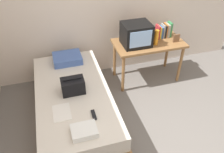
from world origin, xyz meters
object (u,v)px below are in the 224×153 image
(desk, at_px, (148,47))
(remote_dark, at_px, (94,115))
(bed, at_px, (74,106))
(handbag, at_px, (73,86))
(magazine, at_px, (62,112))
(water_bottle, at_px, (156,37))
(folded_towel, at_px, (84,131))
(picture_frame, at_px, (176,38))
(tv, at_px, (136,34))
(pillow, at_px, (67,58))
(book_row, at_px, (164,31))

(desk, distance_m, remote_dark, 1.70)
(bed, distance_m, remote_dark, 0.63)
(bed, distance_m, handbag, 0.38)
(magazine, bearing_deg, water_bottle, 29.71)
(folded_towel, bearing_deg, remote_dark, 55.37)
(picture_frame, distance_m, remote_dark, 1.97)
(picture_frame, bearing_deg, folded_towel, -144.17)
(bed, xyz_separation_m, tv, (1.15, 0.65, 0.64))
(desk, relative_size, handbag, 3.87)
(handbag, relative_size, magazine, 1.03)
(bed, height_order, picture_frame, picture_frame)
(pillow, relative_size, folded_towel, 1.56)
(pillow, bearing_deg, water_bottle, -7.00)
(handbag, distance_m, remote_dark, 0.53)
(remote_dark, bearing_deg, desk, 44.38)
(desk, height_order, magazine, desk)
(tv, height_order, water_bottle, tv)
(pillow, bearing_deg, desk, -3.32)
(magazine, bearing_deg, bed, 63.81)
(picture_frame, bearing_deg, handbag, -162.29)
(tv, xyz_separation_m, handbag, (-1.13, -0.68, -0.26))
(bed, relative_size, pillow, 4.57)
(book_row, bearing_deg, handbag, -154.35)
(bed, xyz_separation_m, pillow, (0.04, 0.74, 0.34))
(folded_towel, bearing_deg, picture_frame, 35.83)
(book_row, bearing_deg, folded_towel, -137.66)
(picture_frame, height_order, pillow, picture_frame)
(folded_towel, bearing_deg, tv, 51.25)
(bed, relative_size, book_row, 7.92)
(desk, distance_m, handbag, 1.54)
(book_row, distance_m, handbag, 1.88)
(bed, relative_size, folded_towel, 7.14)
(water_bottle, relative_size, folded_towel, 0.89)
(bed, relative_size, desk, 1.72)
(remote_dark, relative_size, folded_towel, 0.56)
(tv, xyz_separation_m, folded_towel, (-1.13, -1.40, -0.32))
(handbag, bearing_deg, remote_dark, -71.95)
(tv, height_order, book_row, tv)
(water_bottle, distance_m, remote_dark, 1.71)
(desk, height_order, folded_towel, desk)
(handbag, height_order, remote_dark, handbag)
(tv, distance_m, picture_frame, 0.69)
(handbag, relative_size, remote_dark, 1.92)
(water_bottle, bearing_deg, remote_dark, -139.63)
(magazine, bearing_deg, desk, 33.32)
(tv, relative_size, water_bottle, 1.76)
(bed, xyz_separation_m, remote_dark, (0.18, -0.52, 0.29))
(picture_frame, distance_m, pillow, 1.80)
(handbag, bearing_deg, bed, 117.37)
(desk, bearing_deg, handbag, -153.33)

